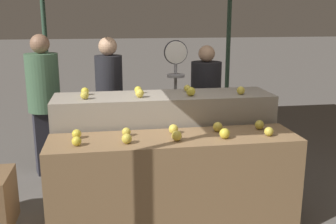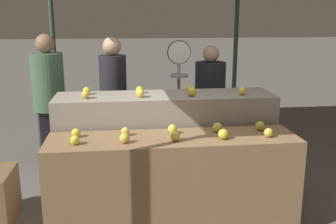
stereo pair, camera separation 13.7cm
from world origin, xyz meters
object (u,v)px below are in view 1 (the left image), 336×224
Objects in this scene: person_customer_left at (44,96)px; person_vendor_at_scale at (206,99)px; produce_scale at (176,79)px; person_customer_right at (109,95)px.

person_vendor_at_scale is at bearing 160.65° from person_customer_left.
produce_scale is 0.96× the size of person_customer_left.
person_customer_left is (-1.52, 0.33, -0.21)m from produce_scale.
produce_scale is 1.57m from person_customer_left.
person_vendor_at_scale is at bearing 31.93° from produce_scale.
produce_scale is at bearing 150.24° from person_customer_left.
person_customer_left is at bearing -2.88° from person_customer_right.
person_customer_left is at bearing 6.22° from person_vendor_at_scale.
person_vendor_at_scale is 1.96m from person_customer_left.
person_customer_left reaches higher than person_customer_right.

